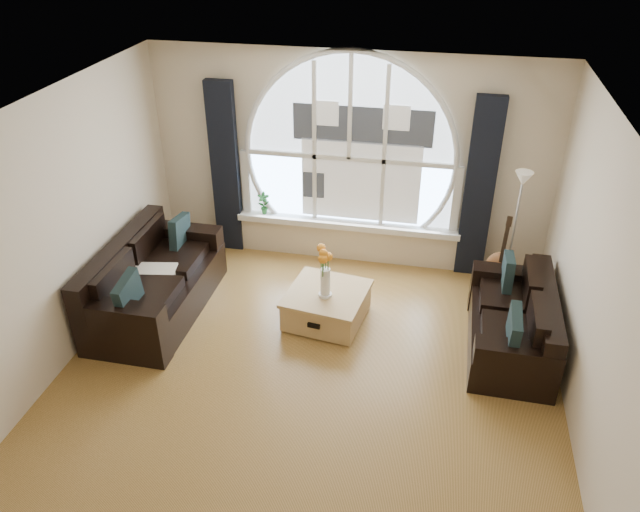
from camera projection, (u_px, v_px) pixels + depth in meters
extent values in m
cube|color=brown|center=(302.00, 394.00, 6.01)|extent=(5.00, 5.50, 0.01)
cube|color=silver|center=(296.00, 129.00, 4.62)|extent=(5.00, 5.50, 0.01)
cube|color=beige|center=(350.00, 161.00, 7.63)|extent=(5.00, 0.01, 2.70)
cube|color=beige|center=(40.00, 250.00, 5.75)|extent=(0.01, 5.50, 2.70)
cube|color=beige|center=(604.00, 313.00, 4.89)|extent=(0.01, 5.50, 2.70)
cube|color=silver|center=(593.00, 196.00, 4.43)|extent=(0.92, 5.50, 0.72)
cube|color=silver|center=(350.00, 140.00, 7.46)|extent=(2.60, 0.06, 2.15)
cube|color=white|center=(347.00, 224.00, 7.98)|extent=(2.90, 0.22, 0.08)
cube|color=white|center=(349.00, 141.00, 7.44)|extent=(2.76, 0.08, 2.15)
cube|color=silver|center=(361.00, 151.00, 7.49)|extent=(1.70, 0.02, 1.50)
cube|color=black|center=(225.00, 169.00, 7.91)|extent=(0.35, 0.12, 2.30)
cube|color=black|center=(479.00, 190.00, 7.36)|extent=(0.35, 0.12, 2.30)
cube|color=black|center=(156.00, 282.00, 7.00)|extent=(0.99, 1.96, 0.87)
cube|color=black|center=(512.00, 317.00, 6.43)|extent=(0.85, 1.65, 0.73)
cube|color=tan|center=(327.00, 304.00, 6.95)|extent=(0.97, 0.97, 0.42)
cube|color=silver|center=(149.00, 280.00, 6.85)|extent=(0.64, 0.64, 0.10)
cube|color=white|center=(325.00, 266.00, 6.60)|extent=(0.24, 0.24, 0.70)
cube|color=#B2B2B2|center=(513.00, 236.00, 7.11)|extent=(0.24, 0.24, 1.60)
cube|color=brown|center=(502.00, 252.00, 7.32)|extent=(0.41, 0.32, 1.06)
imported|color=#1E6023|center=(264.00, 203.00, 8.07)|extent=(0.19, 0.15, 0.30)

